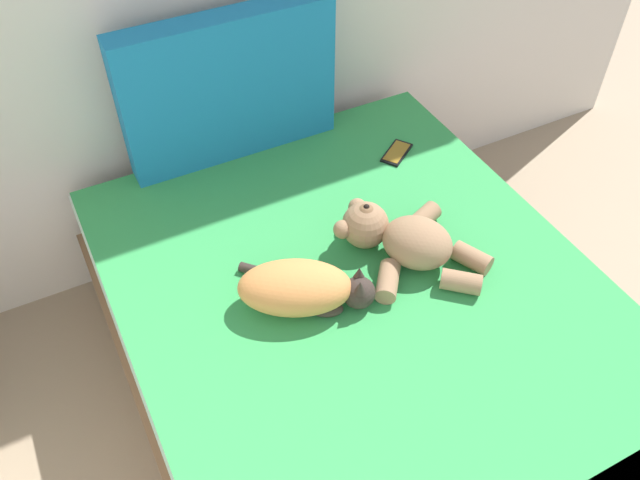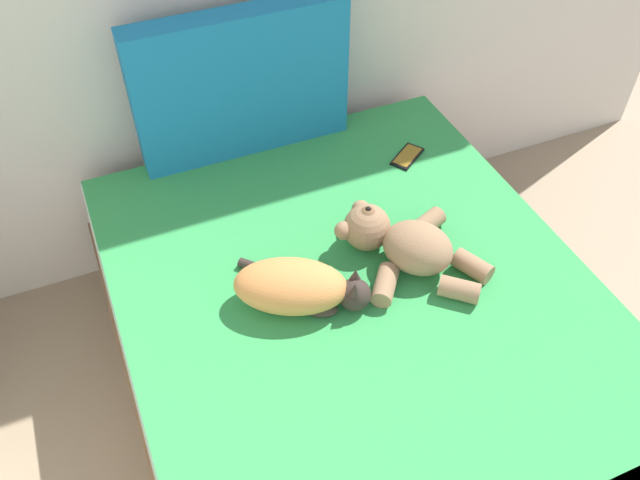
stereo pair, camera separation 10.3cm
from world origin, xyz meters
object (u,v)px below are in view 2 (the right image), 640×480
object	(u,v)px
patterned_cushion	(242,84)
teddy_bear	(403,243)
cell_phone	(407,156)
bed	(369,369)
cat	(297,287)

from	to	relation	value
patterned_cushion	teddy_bear	bearing A→B (deg)	-70.60
patterned_cushion	cell_phone	bearing A→B (deg)	-29.72
bed	teddy_bear	xyz separation A→B (m)	(0.18, 0.17, 0.36)
bed	cat	bearing A→B (deg)	145.06
cell_phone	bed	bearing A→B (deg)	-125.56
teddy_bear	cell_phone	distance (m)	0.53
bed	patterned_cushion	bearing A→B (deg)	95.26
cat	teddy_bear	size ratio (longest dim) A/B	0.86
teddy_bear	cell_phone	xyz separation A→B (m)	(0.27, 0.45, -0.07)
cat	teddy_bear	distance (m)	0.38
cat	cell_phone	xyz separation A→B (m)	(0.64, 0.49, -0.07)
bed	cell_phone	distance (m)	0.82
patterned_cushion	cat	distance (m)	0.83
bed	patterned_cushion	world-z (taller)	patterned_cushion
bed	patterned_cushion	distance (m)	1.09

